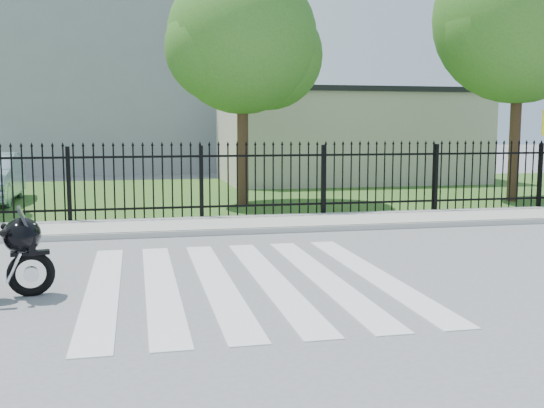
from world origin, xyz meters
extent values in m
plane|color=slate|center=(0.00, 0.00, 0.00)|extent=(120.00, 120.00, 0.00)
cube|color=#ADAAA3|center=(0.00, 5.00, 0.06)|extent=(40.00, 2.00, 0.12)
cube|color=#ADAAA3|center=(0.00, 4.00, 0.06)|extent=(40.00, 0.12, 0.12)
cube|color=#2E5D20|center=(0.00, 12.00, 0.01)|extent=(40.00, 12.00, 0.02)
cube|color=black|center=(0.00, 6.00, 0.35)|extent=(26.00, 0.04, 0.05)
cube|color=black|center=(0.00, 6.00, 1.55)|extent=(26.00, 0.04, 0.05)
cylinder|color=#382316|center=(1.50, 9.00, 2.08)|extent=(0.32, 0.32, 4.16)
sphere|color=#34691E|center=(1.50, 9.00, 4.68)|extent=(4.20, 4.20, 4.20)
cylinder|color=#382316|center=(9.50, 8.00, 2.40)|extent=(0.32, 0.32, 4.80)
sphere|color=#34691E|center=(9.50, 8.00, 5.40)|extent=(5.00, 5.00, 5.00)
cube|color=#B8AD99|center=(7.00, 16.00, 1.75)|extent=(10.00, 6.00, 3.50)
cube|color=black|center=(7.00, 16.00, 3.60)|extent=(10.20, 6.20, 0.20)
cube|color=gray|center=(-3.00, 26.00, 6.00)|extent=(15.00, 10.00, 12.00)
torus|color=black|center=(-2.91, -0.18, 0.30)|extent=(0.63, 0.22, 0.62)
ellipsoid|color=black|center=(-3.00, -0.20, 0.82)|extent=(0.58, 0.71, 0.48)
camera|label=1|loc=(-1.51, -8.98, 2.26)|focal=42.00mm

